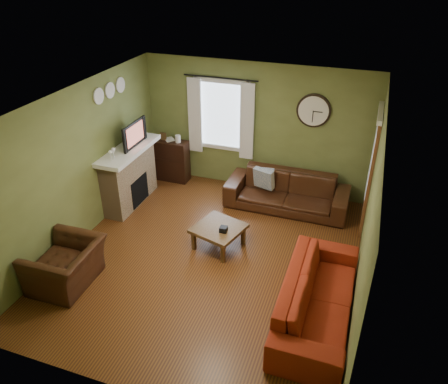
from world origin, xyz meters
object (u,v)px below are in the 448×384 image
(coffee_table, at_px, (219,237))
(sofa_red, at_px, (318,297))
(sofa_brown, at_px, (287,192))
(bookshelf, at_px, (171,160))
(armchair, at_px, (66,265))

(coffee_table, bearing_deg, sofa_red, -30.21)
(sofa_brown, distance_m, sofa_red, 2.87)
(sofa_red, height_order, coffee_table, sofa_red)
(bookshelf, bearing_deg, coffee_table, -47.68)
(bookshelf, distance_m, sofa_red, 4.69)
(sofa_red, xyz_separation_m, armchair, (-3.64, -0.55, -0.00))
(armchair, xyz_separation_m, coffee_table, (1.84, 1.60, -0.14))
(sofa_red, bearing_deg, armchair, 98.63)
(bookshelf, relative_size, armchair, 0.87)
(coffee_table, bearing_deg, bookshelf, 132.32)
(sofa_brown, bearing_deg, armchair, -129.17)
(sofa_red, bearing_deg, sofa_brown, 20.38)
(sofa_brown, relative_size, armchair, 2.25)
(armchair, bearing_deg, coffee_table, 129.01)
(sofa_red, xyz_separation_m, coffee_table, (-1.80, 1.05, -0.14))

